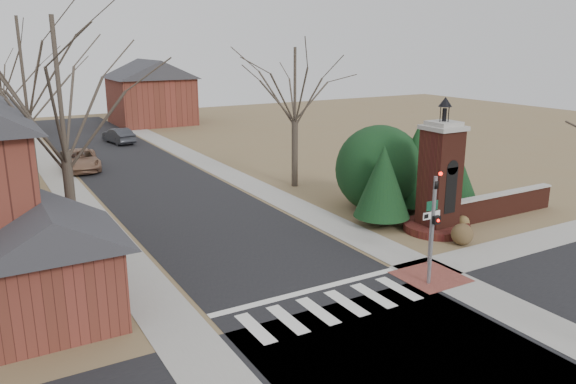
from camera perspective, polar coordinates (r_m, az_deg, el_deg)
ground at (r=19.38m, az=5.89°, el=-12.49°), size 120.00×120.00×0.00m
main_street at (r=38.30m, az=-13.70°, el=1.16°), size 8.00×70.00×0.01m
cross_street at (r=17.37m, az=11.92°, el=-16.26°), size 120.00×8.00×0.01m
crosswalk_zone at (r=19.95m, az=4.52°, el=-11.57°), size 8.00×2.20×0.02m
stop_bar at (r=21.08m, az=2.18°, el=-10.01°), size 8.00×0.35×0.02m
sidewalk_right_main at (r=40.01m, az=-6.56°, el=2.09°), size 2.00×60.00×0.02m
sidewalk_left at (r=37.25m, az=-21.37°, el=0.16°), size 2.00×60.00×0.02m
curb_apron at (r=22.92m, az=14.29°, el=-8.35°), size 2.40×2.40×0.02m
traffic_signal_pole at (r=21.41m, az=14.56°, el=-2.68°), size 0.28×0.41×4.50m
sign_post at (r=23.43m, az=14.32°, el=-2.76°), size 0.90×0.07×2.75m
brick_gate_monument at (r=27.74m, az=15.11°, el=0.42°), size 3.20×3.20×6.47m
brick_garden_wall at (r=31.40m, az=20.76°, el=-1.21°), size 7.50×0.50×1.30m
garage_left at (r=19.57m, az=-23.25°, el=-6.24°), size 4.80×4.80×4.29m
house_distant_right at (r=64.66m, az=-13.78°, el=9.98°), size 8.80×8.80×7.30m
evergreen_near at (r=27.95m, az=9.62°, el=1.12°), size 2.80×2.80×4.10m
evergreen_mid at (r=30.90m, az=12.97°, el=2.86°), size 3.40×3.40×4.70m
evergreen_far at (r=31.75m, az=16.77°, el=1.62°), size 2.40×2.40×3.30m
evergreen_mass at (r=30.92m, az=9.27°, el=2.68°), size 4.80×4.80×4.80m
bare_tree_0 at (r=23.07m, az=-22.37°, el=10.88°), size 8.05×8.05×11.15m
bare_tree_1 at (r=35.97m, az=-25.50°, el=12.22°), size 8.40×8.40×11.64m
bare_tree_3 at (r=34.76m, az=0.71°, el=11.38°), size 7.00×7.00×9.70m
pickup_truck at (r=42.81m, az=-20.31°, el=3.08°), size 2.87×5.39×1.44m
distant_car at (r=52.98m, az=-16.84°, el=5.50°), size 2.17×4.42×1.40m
dry_shrub_left at (r=26.62m, az=17.27°, el=-4.12°), size 0.99×0.99×0.99m
dry_shrub_right at (r=28.94m, az=17.33°, el=-2.94°), size 0.65×0.65×0.65m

